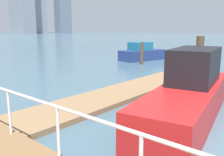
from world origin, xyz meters
The scene contains 7 objects.
floating_dock centered at (2.10, 6.15, 0.09)m, with size 11.21×2.00×0.18m, color #93704C.
dock_piling_0 centered at (5.07, 3.04, 0.84)m, with size 0.27×0.27×1.67m, color brown.
dock_piling_2 centered at (4.73, 3.70, 1.27)m, with size 0.33×0.33×2.53m, color brown.
dock_piling_3 centered at (10.83, 10.65, 0.90)m, with size 0.26×0.26×1.80m, color brown.
moored_boat_1 centered at (13.12, 12.18, 0.64)m, with size 4.57×2.70×1.65m.
moored_boat_2 centered at (1.62, 2.76, 0.82)m, with size 6.57×2.72×2.21m.
skyline_tower_7 centered at (97.84, 128.92, 13.40)m, with size 8.91×6.61×26.80m, color slate.
Camera 1 is at (-5.74, -0.21, 2.84)m, focal length 39.18 mm.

